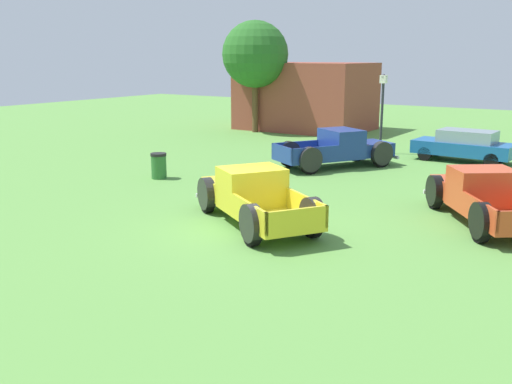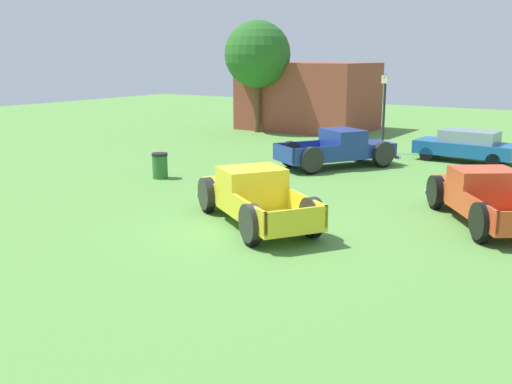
% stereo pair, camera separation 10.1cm
% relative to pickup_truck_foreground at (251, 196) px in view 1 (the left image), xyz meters
% --- Properties ---
extents(ground_plane, '(80.00, 80.00, 0.00)m').
position_rel_pickup_truck_foreground_xyz_m(ground_plane, '(0.47, -0.39, -0.72)').
color(ground_plane, '#5B9342').
extents(pickup_truck_foreground, '(5.08, 4.15, 1.51)m').
position_rel_pickup_truck_foreground_xyz_m(pickup_truck_foreground, '(0.00, 0.00, 0.00)').
color(pickup_truck_foreground, yellow).
rests_on(pickup_truck_foreground, ground_plane).
extents(pickup_truck_behind_left, '(4.19, 4.89, 1.47)m').
position_rel_pickup_truck_foreground_xyz_m(pickup_truck_behind_left, '(5.26, 3.55, -0.02)').
color(pickup_truck_behind_left, '#D14723').
rests_on(pickup_truck_behind_left, ground_plane).
extents(pickup_truck_behind_right, '(4.14, 5.22, 1.54)m').
position_rel_pickup_truck_foreground_xyz_m(pickup_truck_behind_right, '(-1.34, 8.79, 0.02)').
color(pickup_truck_behind_right, navy).
rests_on(pickup_truck_behind_right, ground_plane).
extents(sedan_distant_a, '(4.18, 1.90, 1.37)m').
position_rel_pickup_truck_foreground_xyz_m(sedan_distant_a, '(2.57, 12.68, -0.00)').
color(sedan_distant_a, '#195699').
rests_on(sedan_distant_a, ground_plane).
extents(lamp_post_near, '(0.36, 0.36, 3.67)m').
position_rel_pickup_truck_foreground_xyz_m(lamp_post_near, '(-1.23, 12.73, 1.21)').
color(lamp_post_near, '#2D2D33').
rests_on(lamp_post_near, ground_plane).
extents(trash_can, '(0.59, 0.59, 0.95)m').
position_rel_pickup_truck_foreground_xyz_m(trash_can, '(-6.02, 2.85, -0.24)').
color(trash_can, '#2D6B2D').
rests_on(trash_can, ground_plane).
extents(oak_tree_east, '(3.87, 3.87, 6.48)m').
position_rel_pickup_truck_foreground_xyz_m(oak_tree_east, '(-10.42, 16.05, 3.80)').
color(oak_tree_east, brown).
rests_on(oak_tree_east, ground_plane).
extents(brick_pavilion, '(7.60, 5.28, 4.05)m').
position_rel_pickup_truck_foreground_xyz_m(brick_pavilion, '(-8.59, 18.97, 1.30)').
color(brick_pavilion, brown).
rests_on(brick_pavilion, ground_plane).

